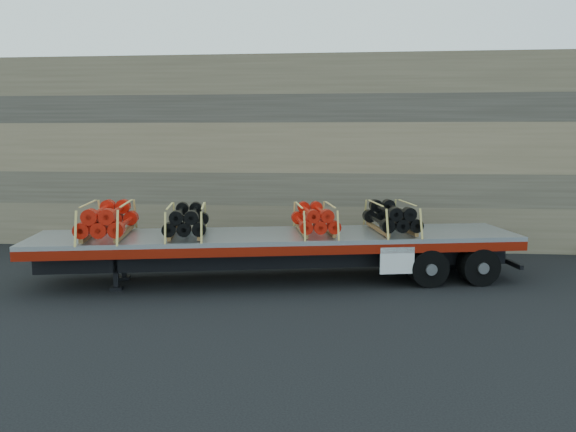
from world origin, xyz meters
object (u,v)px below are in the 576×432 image
Objects in this scene: bundle_midfront at (187,221)px; bundle_rear at (391,218)px; trailer at (277,257)px; bundle_front at (108,221)px; bundle_midrear at (315,219)px.

bundle_rear reaches higher than bundle_midfront.
trailer is 5.97× the size of bundle_rear.
bundle_front is 5.74m from bundle_midrear.
bundle_front is 7.98m from bundle_rear.
bundle_midrear is (3.53, 0.72, -0.01)m from bundle_midfront.
bundle_front is 1.14× the size of bundle_midrear.
bundle_rear is (7.81, 1.60, -0.04)m from bundle_front.
bundle_midrear reaches higher than trailer.
trailer is 3.49m from bundle_rear.
bundle_rear is (3.25, 0.67, 1.08)m from trailer.
bundle_front reaches higher than bundle_midrear.
trailer is at bearing -0.00° from bundle_midfront.
bundle_midfront is at bearing -180.00° from bundle_midrear.
trailer is 2.74m from bundle_midfront.
trailer is 6.19× the size of bundle_midrear.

